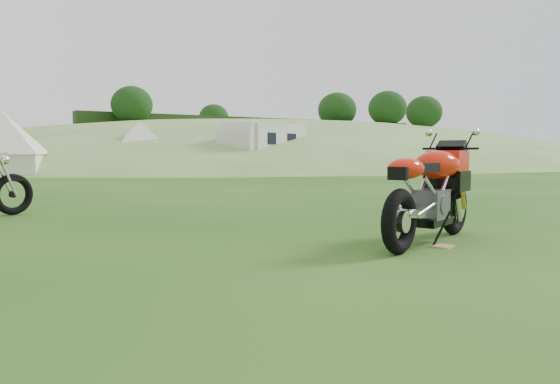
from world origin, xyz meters
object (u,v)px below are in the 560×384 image
sport_motorcycle (430,185)px  tent_mid (140,147)px  caravan (265,148)px  plywood_board (443,246)px  tent_left (2,144)px

sport_motorcycle → tent_mid: 23.94m
sport_motorcycle → tent_mid: (4.35, 23.53, 0.65)m
sport_motorcycle → caravan: size_ratio=0.42×
sport_motorcycle → plywood_board: size_ratio=9.59×
plywood_board → tent_mid: tent_mid is taller
plywood_board → tent_left: bearing=95.4°
sport_motorcycle → plywood_board: sport_motorcycle is taller
plywood_board → tent_mid: size_ratio=0.08×
tent_mid → caravan: tent_mid is taller
tent_mid → tent_left: bearing=-157.2°
sport_motorcycle → caravan: 22.48m
tent_mid → caravan: 6.50m
tent_left → caravan: 12.26m
tent_left → sport_motorcycle: bearing=-65.6°
sport_motorcycle → caravan: bearing=42.7°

